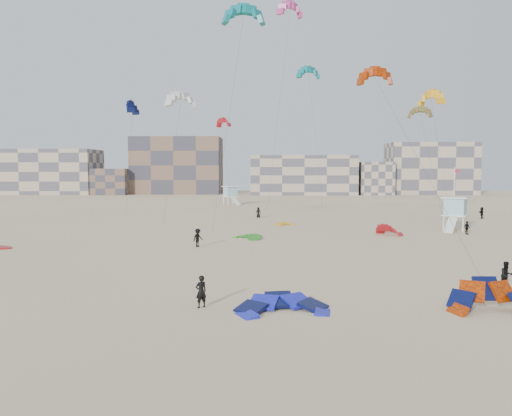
{
  "coord_description": "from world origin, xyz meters",
  "views": [
    {
      "loc": [
        -0.06,
        -26.15,
        7.37
      ],
      "look_at": [
        -1.0,
        6.0,
        4.96
      ],
      "focal_mm": 35.0,
      "sensor_mm": 36.0,
      "label": 1
    }
  ],
  "objects_px": {
    "kite_ground_orange": "(490,313)",
    "kite_ground_blue": "(283,312)",
    "kitesurfer_main": "(201,292)",
    "lifeguard_tower_near": "(455,214)"
  },
  "relations": [
    {
      "from": "kitesurfer_main",
      "to": "kite_ground_orange",
      "type": "bearing_deg",
      "value": 142.61
    },
    {
      "from": "kitesurfer_main",
      "to": "lifeguard_tower_near",
      "type": "relative_size",
      "value": 0.28
    },
    {
      "from": "lifeguard_tower_near",
      "to": "kite_ground_blue",
      "type": "bearing_deg",
      "value": -91.56
    },
    {
      "from": "kite_ground_blue",
      "to": "lifeguard_tower_near",
      "type": "bearing_deg",
      "value": 48.52
    },
    {
      "from": "lifeguard_tower_near",
      "to": "kitesurfer_main",
      "type": "bearing_deg",
      "value": -96.89
    },
    {
      "from": "kite_ground_orange",
      "to": "kite_ground_blue",
      "type": "bearing_deg",
      "value": -179.22
    },
    {
      "from": "kite_ground_orange",
      "to": "kitesurfer_main",
      "type": "distance_m",
      "value": 15.21
    },
    {
      "from": "kite_ground_blue",
      "to": "lifeguard_tower_near",
      "type": "distance_m",
      "value": 42.38
    },
    {
      "from": "kite_ground_blue",
      "to": "kite_ground_orange",
      "type": "height_order",
      "value": "kite_ground_orange"
    },
    {
      "from": "kite_ground_blue",
      "to": "kite_ground_orange",
      "type": "distance_m",
      "value": 10.76
    }
  ]
}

